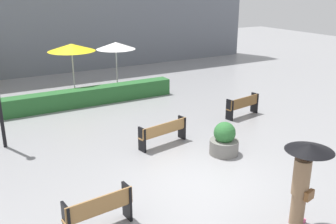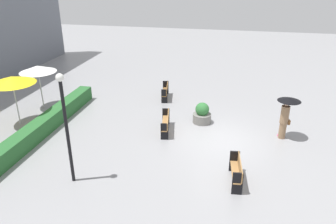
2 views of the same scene
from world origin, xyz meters
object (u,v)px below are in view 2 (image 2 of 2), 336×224
bench_near_left (237,170)px  bench_mid_center (166,122)px  planter_pot (202,114)px  patio_umbrella_white (38,69)px  lamp_post (65,119)px  patio_umbrella_yellow (12,80)px  pedestrian_with_umbrella (286,112)px  bench_far_right (166,91)px

bench_near_left → bench_mid_center: 4.96m
planter_pot → patio_umbrella_white: patio_umbrella_white is taller
planter_pot → lamp_post: size_ratio=0.26×
bench_mid_center → patio_umbrella_yellow: 7.73m
planter_pot → patio_umbrella_white: 9.27m
bench_mid_center → pedestrian_with_umbrella: 5.59m
bench_mid_center → planter_pot: size_ratio=1.75×
bench_far_right → lamp_post: 9.40m
lamp_post → pedestrian_with_umbrella: bearing=-57.1°
bench_far_right → patio_umbrella_yellow: size_ratio=0.67×
pedestrian_with_umbrella → patio_umbrella_white: (0.96, 13.01, 0.93)m
bench_near_left → patio_umbrella_yellow: size_ratio=0.63×
bench_far_right → patio_umbrella_white: patio_umbrella_white is taller
bench_near_left → patio_umbrella_yellow: bearing=76.0°
patio_umbrella_yellow → planter_pot: bearing=-76.4°
pedestrian_with_umbrella → patio_umbrella_white: size_ratio=0.82×
planter_pot → patio_umbrella_yellow: 9.50m
planter_pot → pedestrian_with_umbrella: bearing=-102.8°
bench_near_left → bench_mid_center: bearing=44.2°
patio_umbrella_yellow → patio_umbrella_white: bearing=1.3°
planter_pot → bench_mid_center: bearing=130.3°
pedestrian_with_umbrella → lamp_post: size_ratio=0.48×
bench_far_right → patio_umbrella_white: size_ratio=0.70×
pedestrian_with_umbrella → patio_umbrella_yellow: (-1.30, 12.96, 1.03)m
bench_near_left → pedestrian_with_umbrella: 4.59m
patio_umbrella_white → bench_mid_center: bearing=-100.8°
pedestrian_with_umbrella → bench_near_left: bearing=152.9°
pedestrian_with_umbrella → planter_pot: size_ratio=1.87×
pedestrian_with_umbrella → planter_pot: pedestrian_with_umbrella is taller
pedestrian_with_umbrella → patio_umbrella_yellow: 13.06m
bench_near_left → bench_mid_center: size_ratio=0.85×
lamp_post → patio_umbrella_white: (6.16, 4.98, -0.26)m
lamp_post → patio_umbrella_yellow: (3.89, 4.93, -0.17)m
pedestrian_with_umbrella → patio_umbrella_white: bearing=85.8°
pedestrian_with_umbrella → patio_umbrella_yellow: bearing=95.8°
bench_mid_center → pedestrian_with_umbrella: pedestrian_with_umbrella is taller
bench_near_left → lamp_post: lamp_post is taller
bench_far_right → lamp_post: size_ratio=0.41×
bench_far_right → patio_umbrella_yellow: bearing=128.5°
bench_mid_center → patio_umbrella_yellow: patio_umbrella_yellow is taller
patio_umbrella_white → bench_far_right: bearing=-66.1°
lamp_post → planter_pot: bearing=-34.1°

